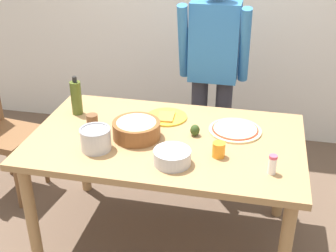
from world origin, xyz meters
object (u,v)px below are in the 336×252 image
(plate_with_slice, at_px, (167,117))
(dining_table, at_px, (166,151))
(steel_pot, at_px, (96,139))
(cup_small_brown, at_px, (92,121))
(avocado, at_px, (195,130))
(salt_shaker, at_px, (272,164))
(pizza_raw_on_board, at_px, (235,130))
(popcorn_bowl, at_px, (136,128))
(person_cook, at_px, (213,67))
(cup_orange, at_px, (219,150))
(olive_oil_bottle, at_px, (76,97))
(mixing_bowl_steel, at_px, (172,157))

(plate_with_slice, bearing_deg, dining_table, -78.02)
(steel_pot, distance_m, cup_small_brown, 0.27)
(cup_small_brown, xyz_separation_m, avocado, (0.63, 0.03, -0.01))
(salt_shaker, xyz_separation_m, avocado, (-0.45, 0.31, -0.02))
(pizza_raw_on_board, relative_size, popcorn_bowl, 1.14)
(person_cook, bearing_deg, plate_with_slice, -114.13)
(avocado, bearing_deg, cup_orange, -51.63)
(olive_oil_bottle, height_order, cup_orange, olive_oil_bottle)
(person_cook, distance_m, salt_shaker, 1.11)
(plate_with_slice, distance_m, steel_pot, 0.56)
(person_cook, height_order, steel_pot, person_cook)
(cup_small_brown, bearing_deg, mixing_bowl_steel, -28.03)
(cup_small_brown, bearing_deg, person_cook, 48.50)
(salt_shaker, bearing_deg, cup_small_brown, 165.42)
(person_cook, xyz_separation_m, mixing_bowl_steel, (-0.08, -1.03, -0.14))
(popcorn_bowl, distance_m, avocado, 0.35)
(person_cook, bearing_deg, dining_table, -103.00)
(pizza_raw_on_board, bearing_deg, cup_small_brown, -171.13)
(salt_shaker, bearing_deg, popcorn_bowl, 164.39)
(plate_with_slice, relative_size, popcorn_bowl, 0.93)
(mixing_bowl_steel, xyz_separation_m, olive_oil_bottle, (-0.73, 0.46, 0.07))
(mixing_bowl_steel, relative_size, steel_pot, 1.15)
(person_cook, xyz_separation_m, popcorn_bowl, (-0.34, -0.79, -0.12))
(dining_table, relative_size, pizza_raw_on_board, 5.02)
(person_cook, bearing_deg, pizza_raw_on_board, -70.02)
(popcorn_bowl, relative_size, steel_pot, 1.61)
(olive_oil_bottle, xyz_separation_m, salt_shaker, (1.24, -0.44, -0.06))
(dining_table, xyz_separation_m, avocado, (0.16, 0.06, 0.13))
(cup_orange, height_order, salt_shaker, salt_shaker)
(person_cook, bearing_deg, salt_shaker, -66.63)
(dining_table, bearing_deg, avocado, 20.59)
(salt_shaker, bearing_deg, dining_table, 157.55)
(cup_small_brown, distance_m, avocado, 0.63)
(salt_shaker, bearing_deg, person_cook, 113.37)
(person_cook, distance_m, steel_pot, 1.11)
(pizza_raw_on_board, xyz_separation_m, olive_oil_bottle, (-1.02, 0.03, 0.10))
(cup_orange, relative_size, salt_shaker, 0.80)
(olive_oil_bottle, distance_m, salt_shaker, 1.32)
(person_cook, distance_m, cup_orange, 0.93)
(mixing_bowl_steel, relative_size, cup_orange, 2.35)
(plate_with_slice, height_order, cup_orange, cup_orange)
(steel_pot, bearing_deg, mixing_bowl_steel, -7.15)
(plate_with_slice, bearing_deg, steel_pot, -123.09)
(plate_with_slice, height_order, mixing_bowl_steel, mixing_bowl_steel)
(dining_table, xyz_separation_m, cup_small_brown, (-0.47, 0.03, 0.13))
(popcorn_bowl, height_order, avocado, popcorn_bowl)
(dining_table, xyz_separation_m, popcorn_bowl, (-0.17, -0.03, 0.15))
(pizza_raw_on_board, distance_m, salt_shaker, 0.47)
(person_cook, relative_size, mixing_bowl_steel, 8.10)
(pizza_raw_on_board, distance_m, steel_pot, 0.84)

